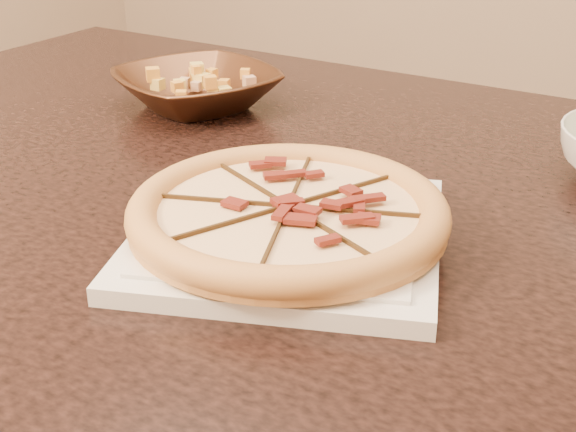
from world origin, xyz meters
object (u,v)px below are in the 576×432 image
at_px(bronze_bowl, 197,89).
at_px(plate, 288,234).
at_px(dining_table, 279,244).
at_px(pizza, 288,212).

bearing_deg(bronze_bowl, plate, -40.58).
bearing_deg(plate, dining_table, 125.89).
height_order(plate, bronze_bowl, bronze_bowl).
distance_m(dining_table, plate, 0.21).
height_order(dining_table, bronze_bowl, bronze_bowl).
bearing_deg(plate, pizza, 149.20).
relative_size(dining_table, bronze_bowl, 6.82).
bearing_deg(dining_table, plate, -54.11).
bearing_deg(pizza, plate, -30.80).
xyz_separation_m(pizza, bronze_bowl, (-0.34, 0.29, -0.01)).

